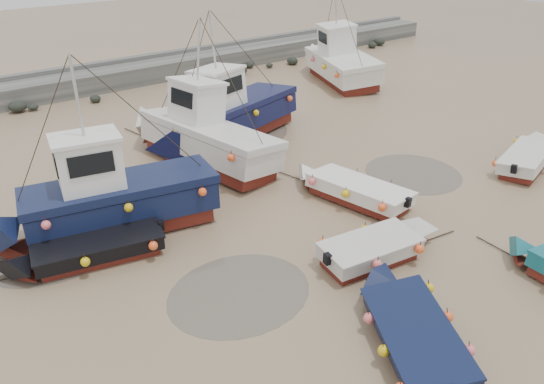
{
  "coord_description": "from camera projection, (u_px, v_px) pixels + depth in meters",
  "views": [
    {
      "loc": [
        -10.96,
        -11.09,
        9.91
      ],
      "look_at": [
        -1.13,
        1.88,
        1.4
      ],
      "focal_mm": 35.0,
      "sensor_mm": 36.0,
      "label": 1
    }
  ],
  "objects": [
    {
      "name": "ground",
      "position": [
        331.0,
        239.0,
        18.29
      ],
      "size": [
        120.0,
        120.0,
        0.0
      ],
      "primitive_type": "plane",
      "color": "#917255",
      "rests_on": "ground"
    },
    {
      "name": "seawall",
      "position": [
        95.0,
        80.0,
        33.56
      ],
      "size": [
        60.0,
        4.92,
        1.5
      ],
      "color": "slate",
      "rests_on": "ground"
    },
    {
      "name": "puddle_a",
      "position": [
        239.0,
        293.0,
        15.68
      ],
      "size": [
        4.41,
        4.41,
        0.01
      ],
      "primitive_type": "cylinder",
      "color": "#585044",
      "rests_on": "ground"
    },
    {
      "name": "puddle_b",
      "position": [
        413.0,
        173.0,
        22.93
      ],
      "size": [
        4.04,
        4.04,
        0.01
      ],
      "primitive_type": "cylinder",
      "color": "#585044",
      "rests_on": "ground"
    },
    {
      "name": "puddle_c",
      "position": [
        60.0,
        254.0,
        17.47
      ],
      "size": [
        4.44,
        4.44,
        0.01
      ],
      "primitive_type": "cylinder",
      "color": "#585044",
      "rests_on": "ground"
    },
    {
      "name": "puddle_d",
      "position": [
        230.0,
        132.0,
        27.32
      ],
      "size": [
        6.08,
        6.08,
        0.01
      ],
      "primitive_type": "cylinder",
      "color": "#585044",
      "rests_on": "ground"
    },
    {
      "name": "dinghy_1",
      "position": [
        414.0,
        326.0,
        13.62
      ],
      "size": [
        3.73,
        5.72,
        1.43
      ],
      "rotation": [
        0.0,
        0.0,
        -0.51
      ],
      "color": "maroon",
      "rests_on": "ground"
    },
    {
      "name": "dinghy_3",
      "position": [
        531.0,
        155.0,
        23.36
      ],
      "size": [
        6.21,
        2.69,
        1.43
      ],
      "rotation": [
        0.0,
        0.0,
        -1.31
      ],
      "color": "maroon",
      "rests_on": "ground"
    },
    {
      "name": "dinghy_4",
      "position": [
        86.0,
        246.0,
        16.9
      ],
      "size": [
        6.3,
        2.7,
        1.43
      ],
      "rotation": [
        0.0,
        0.0,
        1.36
      ],
      "color": "maroon",
      "rests_on": "ground"
    },
    {
      "name": "dinghy_5",
      "position": [
        379.0,
        245.0,
        16.95
      ],
      "size": [
        5.49,
        2.33,
        1.43
      ],
      "rotation": [
        0.0,
        0.0,
        -1.71
      ],
      "color": "maroon",
      "rests_on": "ground"
    },
    {
      "name": "dinghy_6",
      "position": [
        350.0,
        187.0,
        20.58
      ],
      "size": [
        2.71,
        6.32,
        1.43
      ],
      "rotation": [
        0.0,
        0.0,
        0.2
      ],
      "color": "maroon",
      "rests_on": "ground"
    },
    {
      "name": "cabin_boat_0",
      "position": [
        103.0,
        199.0,
        18.01
      ],
      "size": [
        9.61,
        3.85,
        6.22
      ],
      "rotation": [
        0.0,
        0.0,
        1.37
      ],
      "color": "maroon",
      "rests_on": "ground"
    },
    {
      "name": "cabin_boat_1",
      "position": [
        197.0,
        134.0,
        23.41
      ],
      "size": [
        3.76,
        10.18,
        6.22
      ],
      "rotation": [
        0.0,
        0.0,
        0.17
      ],
      "color": "maroon",
      "rests_on": "ground"
    },
    {
      "name": "cabin_boat_2",
      "position": [
        228.0,
        115.0,
        25.68
      ],
      "size": [
        10.28,
        4.81,
        6.22
      ],
      "rotation": [
        0.0,
        0.0,
        1.85
      ],
      "color": "maroon",
      "rests_on": "ground"
    },
    {
      "name": "cabin_boat_3",
      "position": [
        340.0,
        60.0,
        35.31
      ],
      "size": [
        5.4,
        9.69,
        6.22
      ],
      "rotation": [
        0.0,
        0.0,
        -0.36
      ],
      "color": "maroon",
      "rests_on": "ground"
    },
    {
      "name": "person",
      "position": [
        147.0,
        213.0,
        19.86
      ],
      "size": [
        0.76,
        0.63,
        1.8
      ],
      "primitive_type": "imported",
      "rotation": [
        0.0,
        0.0,
        3.49
      ],
      "color": "#171A3B",
      "rests_on": "ground"
    }
  ]
}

